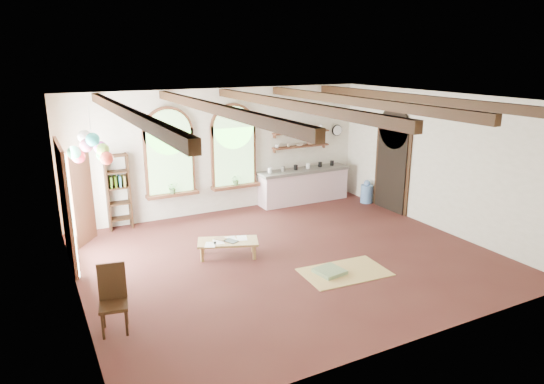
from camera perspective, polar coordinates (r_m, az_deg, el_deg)
floor at (r=10.05m, az=1.83°, el=-7.61°), size 8.00×8.00×0.00m
ceiling_beams at (r=9.26m, az=2.00°, el=10.27°), size 6.20×6.80×0.18m
window_left at (r=12.11m, az=-11.96°, el=4.23°), size 1.30×0.28×2.20m
window_right at (r=12.66m, az=-4.52°, el=5.02°), size 1.30×0.28×2.20m
left_doorway at (r=10.25m, az=-23.07°, el=-1.60°), size 0.10×1.90×2.50m
right_doorway at (r=13.08m, az=13.87°, el=2.58°), size 0.10×1.30×2.40m
kitchen_counter at (r=13.61m, az=3.73°, el=0.81°), size 2.68×0.62×0.94m
wall_shelf_lower at (r=13.52m, az=3.42°, el=5.39°), size 1.70×0.24×0.04m
wall_shelf_upper at (r=13.46m, az=3.45°, el=7.06°), size 1.70×0.24×0.04m
wall_clock at (r=14.19m, az=7.67°, el=7.21°), size 0.32×0.04×0.32m
bookshelf at (r=11.91m, az=-17.63°, el=-0.00°), size 0.53×0.32×1.80m
coffee_table at (r=9.97m, az=-5.22°, el=-5.96°), size 1.34×0.96×0.35m
side_chair at (r=7.79m, az=-18.05°, el=-13.36°), size 0.48×0.48×1.03m
floor_mat at (r=9.46m, az=8.54°, el=-9.30°), size 1.68×1.11×0.02m
floor_cushion at (r=9.36m, az=6.79°, el=-9.29°), size 0.56×0.56×0.09m
water_jug_a at (r=14.15m, az=6.88°, el=0.31°), size 0.28×0.28×0.55m
water_jug_b at (r=13.79m, az=11.07°, el=-0.10°), size 0.34×0.34×0.65m
balloon_cluster at (r=9.64m, az=-20.41°, el=4.86°), size 0.78×0.89×1.15m
table_book at (r=9.98m, az=-6.37°, el=-5.66°), size 0.28×0.30×0.02m
tablet at (r=9.93m, az=-4.86°, el=-5.76°), size 0.29×0.33×0.01m
potted_plant_left at (r=12.19m, az=-11.61°, el=0.54°), size 0.27×0.23×0.30m
potted_plant_right at (r=12.73m, az=-4.26°, el=1.48°), size 0.27×0.23×0.30m
shelf_cup_a at (r=13.15m, az=0.60°, el=5.42°), size 0.12×0.10×0.10m
shelf_cup_b at (r=13.31m, az=1.94°, el=5.53°), size 0.10×0.10×0.09m
shelf_bowl_a at (r=13.49m, az=3.24°, el=5.56°), size 0.22×0.22×0.05m
shelf_bowl_b at (r=13.67m, az=4.51°, el=5.69°), size 0.20×0.20×0.06m
shelf_vase at (r=13.84m, az=5.75°, el=6.06°), size 0.18×0.18×0.19m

